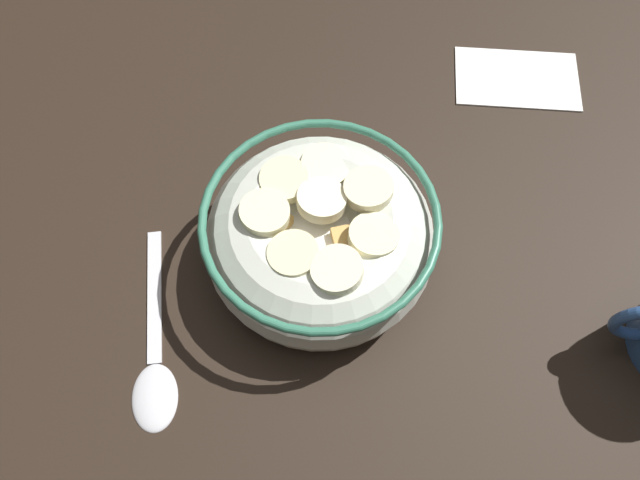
# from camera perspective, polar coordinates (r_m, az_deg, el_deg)

# --- Properties ---
(ground_plane) EXTENTS (1.03, 1.03, 0.02)m
(ground_plane) POSITION_cam_1_polar(r_m,az_deg,el_deg) (0.48, 0.00, -2.11)
(ground_plane) COLOR black
(cereal_bowl) EXTENTS (0.16, 0.16, 0.07)m
(cereal_bowl) POSITION_cam_1_polar(r_m,az_deg,el_deg) (0.44, -0.01, 0.34)
(cereal_bowl) COLOR beige
(cereal_bowl) RESTS_ON ground_plane
(spoon) EXTENTS (0.05, 0.15, 0.01)m
(spoon) POSITION_cam_1_polar(r_m,az_deg,el_deg) (0.46, -14.77, -11.32)
(spoon) COLOR silver
(spoon) RESTS_ON ground_plane
(folded_napkin) EXTENTS (0.11, 0.06, 0.00)m
(folded_napkin) POSITION_cam_1_polar(r_m,az_deg,el_deg) (0.59, 17.37, 13.78)
(folded_napkin) COLOR white
(folded_napkin) RESTS_ON ground_plane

